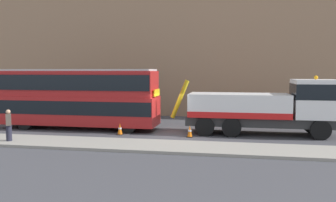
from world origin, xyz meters
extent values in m
plane|color=#424247|center=(0.00, 0.00, 0.00)|extent=(120.00, 120.00, 0.00)
cube|color=gray|center=(0.00, -4.20, 0.07)|extent=(60.00, 2.80, 0.15)
cube|color=#9E7A5B|center=(0.00, 8.89, 8.00)|extent=(60.00, 1.20, 16.00)
cube|color=#2D2D2D|center=(5.52, 0.58, 0.85)|extent=(9.01, 2.26, 0.55)
cube|color=white|center=(8.72, 0.56, 2.28)|extent=(2.61, 2.61, 2.30)
cube|color=black|center=(8.72, 0.56, 2.73)|extent=(2.64, 2.64, 0.90)
cube|color=silver|center=(4.22, 0.58, 1.83)|extent=(6.11, 2.63, 1.40)
cube|color=red|center=(4.22, 0.58, 1.31)|extent=(6.11, 2.69, 0.36)
cylinder|color=#B79914|center=(0.51, 0.61, 2.13)|extent=(1.24, 0.29, 2.52)
sphere|color=orange|center=(8.72, 0.56, 3.55)|extent=(0.24, 0.24, 0.24)
cylinder|color=black|center=(8.82, 1.67, 0.58)|extent=(1.16, 0.35, 1.16)
cylinder|color=black|center=(8.81, -0.55, 0.58)|extent=(1.16, 0.35, 1.16)
cylinder|color=black|center=(3.83, 1.70, 0.58)|extent=(1.16, 0.35, 1.16)
cylinder|color=black|center=(3.81, -0.52, 0.58)|extent=(1.16, 0.35, 1.16)
cylinder|color=black|center=(2.23, 1.71, 0.58)|extent=(1.16, 0.35, 1.16)
cylinder|color=black|center=(2.21, -0.51, 0.58)|extent=(1.16, 0.35, 1.16)
cube|color=#AD1E1E|center=(-6.52, 0.58, 1.29)|extent=(11.01, 2.56, 1.90)
cube|color=#AD1E1E|center=(-6.52, 0.58, 3.09)|extent=(10.79, 2.46, 1.70)
cube|color=black|center=(-6.52, 0.58, 1.54)|extent=(10.90, 2.61, 0.90)
cube|color=black|center=(-6.52, 0.58, 3.19)|extent=(10.68, 2.61, 1.00)
cube|color=#B2B2B2|center=(-6.52, 0.58, 4.00)|extent=(10.57, 2.36, 0.12)
cube|color=yellow|center=(-1.00, 0.55, 2.54)|extent=(0.07, 1.50, 0.44)
cylinder|color=black|center=(-2.61, 1.63, 0.52)|extent=(1.04, 0.31, 1.04)
cylinder|color=black|center=(-2.62, -0.53, 0.52)|extent=(1.04, 0.31, 1.04)
cylinder|color=black|center=(-9.81, 1.68, 0.52)|extent=(1.04, 0.31, 1.04)
cylinder|color=black|center=(-9.82, -0.48, 0.52)|extent=(1.04, 0.31, 1.04)
cylinder|color=#232333|center=(-8.07, -4.68, 0.57)|extent=(0.42, 0.42, 0.85)
cube|color=brown|center=(-8.07, -4.68, 1.31)|extent=(0.44, 0.48, 0.62)
sphere|color=tan|center=(-8.07, -4.68, 1.74)|extent=(0.24, 0.24, 0.24)
cone|color=orange|center=(-2.98, -1.08, 0.36)|extent=(0.32, 0.32, 0.72)
cylinder|color=white|center=(-2.98, -1.08, 0.40)|extent=(0.21, 0.21, 0.10)
cube|color=black|center=(-2.98, -1.08, 0.02)|extent=(0.36, 0.36, 0.04)
cone|color=orange|center=(1.36, -1.09, 0.36)|extent=(0.32, 0.32, 0.72)
cylinder|color=white|center=(1.36, -1.09, 0.40)|extent=(0.21, 0.21, 0.10)
cube|color=black|center=(1.36, -1.09, 0.02)|extent=(0.36, 0.36, 0.04)
camera|label=1|loc=(3.81, -21.38, 3.93)|focal=37.08mm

